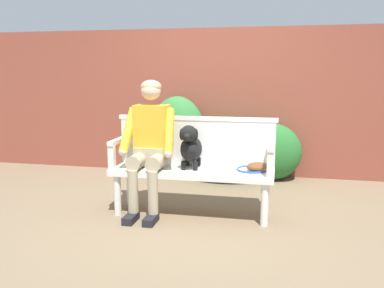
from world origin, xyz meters
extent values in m
plane|color=#7A664C|center=(0.00, 0.00, 0.00)|extent=(40.00, 40.00, 0.00)
cube|color=brown|center=(0.00, 1.89, 1.01)|extent=(8.00, 0.30, 2.01)
ellipsoid|color=#1E5B23|center=(0.18, 1.47, 0.42)|extent=(1.16, 0.91, 0.84)
ellipsoid|color=#286B2D|center=(0.74, 1.55, 0.38)|extent=(0.80, 0.52, 0.76)
ellipsoid|color=#337538|center=(-0.53, 1.55, 0.55)|extent=(0.79, 0.50, 1.10)
cube|color=white|center=(0.00, 0.00, 0.44)|extent=(1.61, 0.47, 0.06)
cylinder|color=white|center=(-0.72, -0.17, 0.20)|extent=(0.07, 0.07, 0.41)
cylinder|color=white|center=(0.72, -0.17, 0.20)|extent=(0.07, 0.07, 0.41)
cylinder|color=white|center=(-0.72, 0.17, 0.20)|extent=(0.07, 0.07, 0.41)
cylinder|color=white|center=(0.72, 0.17, 0.20)|extent=(0.07, 0.07, 0.41)
cube|color=white|center=(0.00, 0.20, 0.70)|extent=(1.61, 0.05, 0.46)
cube|color=white|center=(0.00, 0.20, 0.95)|extent=(1.65, 0.06, 0.04)
cube|color=white|center=(-0.76, -0.19, 0.59)|extent=(0.06, 0.06, 0.24)
cube|color=white|center=(-0.76, 0.00, 0.73)|extent=(0.06, 0.47, 0.04)
cube|color=white|center=(0.76, -0.19, 0.59)|extent=(0.06, 0.06, 0.24)
cube|color=white|center=(0.76, 0.00, 0.73)|extent=(0.06, 0.47, 0.04)
cube|color=black|center=(-0.53, -0.33, 0.04)|extent=(0.10, 0.24, 0.07)
cylinder|color=tan|center=(-0.53, -0.25, 0.28)|extent=(0.10, 0.10, 0.42)
cylinder|color=tan|center=(-0.53, -0.10, 0.55)|extent=(0.15, 0.30, 0.15)
cube|color=black|center=(-0.33, -0.33, 0.04)|extent=(0.10, 0.24, 0.07)
cylinder|color=tan|center=(-0.33, -0.25, 0.28)|extent=(0.10, 0.10, 0.42)
cylinder|color=tan|center=(-0.33, -0.10, 0.55)|extent=(0.15, 0.30, 0.15)
cube|color=tan|center=(-0.43, 0.05, 0.57)|extent=(0.32, 0.24, 0.20)
cube|color=gold|center=(-0.43, 0.07, 0.83)|extent=(0.34, 0.22, 0.52)
cylinder|color=gold|center=(-0.64, -0.04, 0.85)|extent=(0.14, 0.32, 0.44)
sphere|color=beige|center=(-0.66, -0.15, 0.65)|extent=(0.09, 0.09, 0.09)
cylinder|color=gold|center=(-0.22, -0.04, 0.85)|extent=(0.14, 0.32, 0.44)
sphere|color=beige|center=(-0.20, -0.15, 0.65)|extent=(0.09, 0.09, 0.09)
sphere|color=beige|center=(-0.43, 0.05, 1.24)|extent=(0.20, 0.20, 0.20)
ellipsoid|color=tan|center=(-0.43, 0.06, 1.27)|extent=(0.21, 0.21, 0.14)
cylinder|color=black|center=(-0.07, -0.06, 0.51)|extent=(0.05, 0.05, 0.08)
cylinder|color=black|center=(0.05, -0.05, 0.51)|extent=(0.05, 0.05, 0.08)
cylinder|color=black|center=(-0.08, 0.13, 0.51)|extent=(0.05, 0.05, 0.08)
cylinder|color=black|center=(0.04, 0.14, 0.51)|extent=(0.05, 0.05, 0.08)
ellipsoid|color=black|center=(-0.02, 0.04, 0.66)|extent=(0.22, 0.33, 0.25)
sphere|color=black|center=(-0.01, -0.07, 0.68)|extent=(0.15, 0.15, 0.15)
sphere|color=black|center=(-0.01, -0.10, 0.84)|extent=(0.16, 0.16, 0.16)
ellipsoid|color=black|center=(-0.01, -0.18, 0.82)|extent=(0.07, 0.10, 0.06)
ellipsoid|color=black|center=(-0.08, -0.10, 0.83)|extent=(0.05, 0.04, 0.12)
ellipsoid|color=black|center=(0.06, -0.09, 0.83)|extent=(0.05, 0.04, 0.12)
sphere|color=black|center=(-0.02, 0.19, 0.71)|extent=(0.07, 0.07, 0.07)
torus|color=blue|center=(0.58, 0.06, 0.48)|extent=(0.33, 0.33, 0.02)
cylinder|color=silver|center=(0.58, 0.06, 0.47)|extent=(0.25, 0.25, 0.00)
cube|color=blue|center=(0.55, 0.22, 0.48)|extent=(0.05, 0.08, 0.02)
cylinder|color=black|center=(0.53, 0.36, 0.48)|extent=(0.06, 0.22, 0.03)
ellipsoid|color=brown|center=(0.64, 0.02, 0.51)|extent=(0.27, 0.24, 0.09)
camera|label=1|loc=(0.81, -3.84, 1.40)|focal=38.07mm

